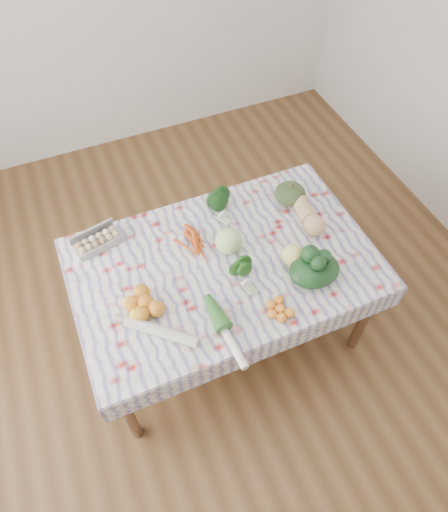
{
  "coord_description": "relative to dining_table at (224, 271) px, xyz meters",
  "views": [
    {
      "loc": [
        -0.58,
        -1.37,
        2.78
      ],
      "look_at": [
        0.0,
        0.0,
        0.82
      ],
      "focal_mm": 32.0,
      "sensor_mm": 36.0,
      "label": 1
    }
  ],
  "objects": [
    {
      "name": "grapefruit",
      "position": [
        0.34,
        -0.14,
        0.14
      ],
      "size": [
        0.15,
        0.15,
        0.12
      ],
      "primitive_type": "sphere",
      "rotation": [
        0.0,
        0.0,
        -0.26
      ],
      "color": "#EFEC73",
      "rests_on": "tablecloth"
    },
    {
      "name": "spinach_bag",
      "position": [
        0.4,
        -0.27,
        0.15
      ],
      "size": [
        0.29,
        0.24,
        0.12
      ],
      "primitive_type": "ellipsoid",
      "rotation": [
        0.0,
        0.0,
        0.05
      ],
      "color": "black",
      "rests_on": "tablecloth"
    },
    {
      "name": "kabocha_squash",
      "position": [
        0.55,
        0.28,
        0.14
      ],
      "size": [
        0.24,
        0.24,
        0.12
      ],
      "primitive_type": "ellipsoid",
      "rotation": [
        0.0,
        0.0,
        0.37
      ],
      "color": "#364925",
      "rests_on": "tablecloth"
    },
    {
      "name": "ground",
      "position": [
        0.0,
        0.0,
        -0.68
      ],
      "size": [
        4.5,
        4.5,
        0.0
      ],
      "primitive_type": "plane",
      "color": "brown",
      "rests_on": "ground"
    },
    {
      "name": "broccoli",
      "position": [
        0.04,
        -0.15,
        0.14
      ],
      "size": [
        0.17,
        0.17,
        0.11
      ],
      "primitive_type": "ellipsoid",
      "rotation": [
        0.0,
        0.0,
        0.12
      ],
      "color": "#1C4E15",
      "rests_on": "tablecloth"
    },
    {
      "name": "daikon",
      "position": [
        -0.45,
        -0.29,
        0.11
      ],
      "size": [
        0.34,
        0.3,
        0.06
      ],
      "primitive_type": "cylinder",
      "rotation": [
        1.57,
        0.0,
        0.85
      ],
      "color": "beige",
      "rests_on": "tablecloth"
    },
    {
      "name": "kale_bunch",
      "position": [
        0.11,
        0.34,
        0.15
      ],
      "size": [
        0.18,
        0.17,
        0.14
      ],
      "primitive_type": "ellipsoid",
      "rotation": [
        0.0,
        0.0,
        0.16
      ],
      "color": "#123912",
      "rests_on": "tablecloth"
    },
    {
      "name": "leek",
      "position": [
        -0.17,
        -0.41,
        0.11
      ],
      "size": [
        0.07,
        0.41,
        0.04
      ],
      "primitive_type": "cylinder",
      "rotation": [
        1.57,
        0.0,
        0.06
      ],
      "color": "white",
      "rests_on": "tablecloth"
    },
    {
      "name": "carrot_bunch",
      "position": [
        -0.12,
        0.15,
        0.1
      ],
      "size": [
        0.24,
        0.22,
        0.04
      ],
      "primitive_type": "cube",
      "rotation": [
        0.0,
        0.0,
        -0.08
      ],
      "color": "#C84915",
      "rests_on": "tablecloth"
    },
    {
      "name": "cabbage",
      "position": [
        0.06,
        0.07,
        0.16
      ],
      "size": [
        0.16,
        0.16,
        0.15
      ],
      "primitive_type": "sphere",
      "rotation": [
        0.0,
        0.0,
        -0.08
      ],
      "color": "#C8E291",
      "rests_on": "tablecloth"
    },
    {
      "name": "butternut_squash",
      "position": [
        0.57,
        0.07,
        0.15
      ],
      "size": [
        0.15,
        0.28,
        0.13
      ],
      "primitive_type": "ellipsoid",
      "rotation": [
        0.0,
        0.0,
        -0.08
      ],
      "color": "tan",
      "rests_on": "tablecloth"
    },
    {
      "name": "mandarin_cluster",
      "position": [
        0.14,
        -0.4,
        0.11
      ],
      "size": [
        0.2,
        0.2,
        0.05
      ],
      "primitive_type": "cube",
      "rotation": [
        0.0,
        0.0,
        0.18
      ],
      "color": "orange",
      "rests_on": "tablecloth"
    },
    {
      "name": "egg_carton",
      "position": [
        -0.6,
        0.38,
        0.12
      ],
      "size": [
        0.28,
        0.16,
        0.07
      ],
      "primitive_type": "cube",
      "rotation": [
        0.0,
        0.0,
        0.21
      ],
      "color": "#9B9B97",
      "rests_on": "tablecloth"
    },
    {
      "name": "orange_cluster",
      "position": [
        -0.48,
        -0.11,
        0.13
      ],
      "size": [
        0.34,
        0.34,
        0.09
      ],
      "primitive_type": "cube",
      "rotation": [
        0.0,
        0.0,
        0.32
      ],
      "color": "orange",
      "rests_on": "tablecloth"
    },
    {
      "name": "tablecloth",
      "position": [
        0.0,
        0.0,
        0.08
      ],
      "size": [
        1.66,
        1.06,
        0.01
      ],
      "primitive_type": "cube",
      "color": "silver",
      "rests_on": "dining_table"
    },
    {
      "name": "dining_table",
      "position": [
        0.0,
        0.0,
        0.0
      ],
      "size": [
        1.6,
        1.0,
        0.75
      ],
      "color": "brown",
      "rests_on": "ground"
    }
  ]
}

